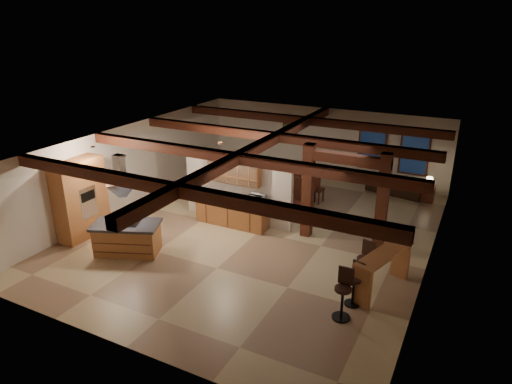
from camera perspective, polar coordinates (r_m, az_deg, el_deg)
ground at (r=14.34m, az=0.30°, el=-5.01°), size 12.00×12.00×0.00m
room_walls at (r=13.65m, az=0.31°, el=1.71°), size 12.00×12.00×12.00m
ceiling_beams at (r=13.36m, az=0.32°, el=5.68°), size 10.00×12.00×0.28m
timber_posts at (r=13.25m, az=11.00°, el=0.63°), size 2.50×0.30×2.90m
partition_wall at (r=14.74m, az=-2.30°, el=0.37°), size 3.80×0.18×2.20m
pantry_cabinet at (r=14.65m, az=-21.07°, el=-0.81°), size 0.67×1.60×2.40m
back_counter at (r=14.66m, az=-3.00°, el=-2.39°), size 2.50×0.66×0.94m
upper_display_cabinet at (r=14.34m, az=-2.71°, el=2.94°), size 1.80×0.36×0.95m
range_hood at (r=12.94m, az=-16.35°, el=-0.27°), size 1.10×1.10×1.40m
back_windows at (r=18.34m, az=16.73°, el=4.97°), size 2.70×0.07×1.70m
framed_art at (r=19.46m, az=4.24°, el=7.31°), size 0.65×0.05×0.85m
recessed_cans at (r=13.14m, az=-13.53°, el=5.32°), size 3.16×2.46×0.03m
kitchen_island at (r=13.46m, az=-15.78°, el=-5.52°), size 2.08×1.61×0.92m
dining_table at (r=16.28m, az=3.93°, el=-0.44°), size 2.16×1.44×0.70m
sofa at (r=18.13m, az=17.10°, el=0.78°), size 2.25×1.24×0.62m
microwave at (r=14.04m, az=0.14°, el=-0.81°), size 0.51×0.37×0.27m
bar_counter at (r=11.54m, az=15.62°, el=-8.79°), size 1.08×2.06×1.05m
side_table at (r=17.74m, az=20.65°, el=-0.17°), size 0.48×0.48×0.58m
table_lamp at (r=17.56m, az=20.87°, el=1.45°), size 0.29×0.29×0.34m
bar_stool_a at (r=10.45m, az=10.86°, el=-12.38°), size 0.42×0.42×1.20m
bar_stool_b at (r=10.97m, az=12.23°, el=-11.12°), size 0.39×0.41×1.07m
bar_stool_c at (r=11.71m, az=13.44°, el=-8.72°), size 0.43×0.44×1.18m
dining_chairs at (r=16.16m, az=3.96°, el=0.62°), size 2.18×2.18×1.32m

